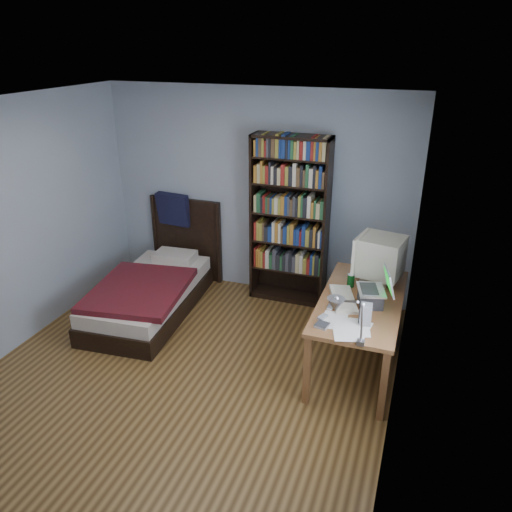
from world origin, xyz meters
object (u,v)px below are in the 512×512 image
object	(u,v)px
keyboard	(343,299)
speaker	(366,315)
bookshelf	(289,221)
bed	(153,288)
crt_monitor	(379,257)
soda_can	(351,281)
desk	(365,308)
laptop	(373,294)
desk_lamp	(341,309)

from	to	relation	value
keyboard	speaker	xyz separation A→B (m)	(0.25, -0.35, 0.08)
bookshelf	bed	size ratio (longest dim) A/B	0.99
crt_monitor	soda_can	bearing A→B (deg)	-141.21
crt_monitor	bookshelf	xyz separation A→B (m)	(-1.12, 0.69, 0.00)
desk	laptop	distance (m)	0.66
laptop	bed	size ratio (longest dim) A/B	0.19
crt_monitor	soda_can	distance (m)	0.36
crt_monitor	laptop	world-z (taller)	crt_monitor
desk_lamp	keyboard	distance (m)	1.18
crt_monitor	laptop	bearing A→B (deg)	-87.73
crt_monitor	keyboard	distance (m)	0.61
speaker	soda_can	bearing A→B (deg)	104.73
crt_monitor	bed	distance (m)	2.66
laptop	soda_can	bearing A→B (deg)	129.35
desk	speaker	bearing A→B (deg)	-83.52
bookshelf	laptop	bearing A→B (deg)	-46.00
crt_monitor	bookshelf	size ratio (longest dim) A/B	0.25
desk	bed	world-z (taller)	bed
bed	desk_lamp	bearing A→B (deg)	-30.72
speaker	crt_monitor	bearing A→B (deg)	85.67
keyboard	speaker	bearing A→B (deg)	-73.15
laptop	soda_can	xyz separation A→B (m)	(-0.25, 0.30, -0.04)
keyboard	bed	size ratio (longest dim) A/B	0.25
speaker	keyboard	bearing A→B (deg)	120.75
desk	desk_lamp	distance (m)	1.77
laptop	speaker	xyz separation A→B (m)	(-0.01, -0.37, -0.01)
bed	crt_monitor	bearing A→B (deg)	2.39
crt_monitor	soda_can	xyz separation A→B (m)	(-0.23, -0.18, -0.21)
desk	desk_lamp	size ratio (longest dim) A/B	2.41
desk	keyboard	xyz separation A→B (m)	(-0.16, -0.50, 0.33)
desk	bookshelf	world-z (taller)	bookshelf
speaker	desk_lamp	bearing A→B (deg)	-104.02
speaker	bed	distance (m)	2.73
desk	bed	size ratio (longest dim) A/B	0.75
bed	soda_can	bearing A→B (deg)	-1.94
bookshelf	desk	bearing A→B (deg)	-33.60
crt_monitor	desk_lamp	xyz separation A→B (m)	(-0.10, -1.56, 0.23)
laptop	bookshelf	size ratio (longest dim) A/B	0.19
desk_lamp	bed	size ratio (longest dim) A/B	0.31
desk_lamp	keyboard	bearing A→B (deg)	97.70
crt_monitor	speaker	xyz separation A→B (m)	(0.01, -0.85, -0.18)
crt_monitor	laptop	size ratio (longest dim) A/B	1.31
desk_lamp	bed	xyz separation A→B (m)	(-2.45, 1.46, -0.98)
crt_monitor	keyboard	size ratio (longest dim) A/B	0.96
keyboard	soda_can	world-z (taller)	soda_can
desk	laptop	world-z (taller)	laptop
keyboard	desk	bearing A→B (deg)	53.69
laptop	bed	distance (m)	2.66
keyboard	soda_can	distance (m)	0.32
desk	keyboard	distance (m)	0.62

